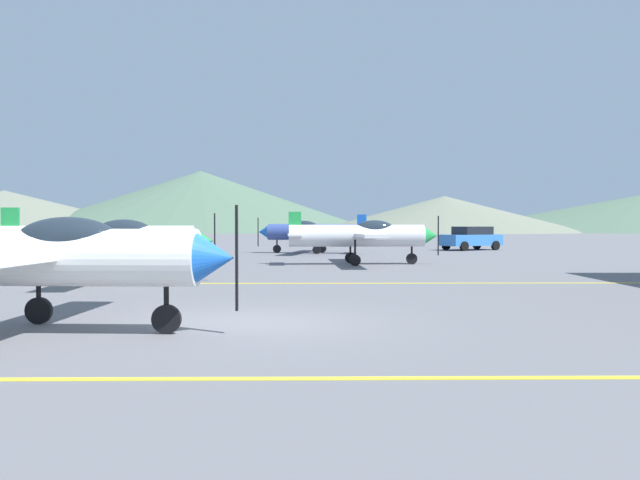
{
  "coord_description": "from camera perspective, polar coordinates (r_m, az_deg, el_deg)",
  "views": [
    {
      "loc": [
        1.1,
        -12.58,
        1.91
      ],
      "look_at": [
        1.46,
        14.0,
        1.2
      ],
      "focal_mm": 37.25,
      "sensor_mm": 36.0,
      "label": 1
    }
  ],
  "objects": [
    {
      "name": "car_sedan",
      "position": [
        46.67,
        12.86,
        0.18
      ],
      "size": [
        4.63,
        3.67,
        1.62
      ],
      "color": "#3372BF",
      "rests_on": "ground_plane"
    },
    {
      "name": "airplane_far",
      "position": [
        30.03,
        3.67,
        0.45
      ],
      "size": [
        6.91,
        7.96,
        2.39
      ],
      "color": "silver",
      "rests_on": "ground_plane"
    },
    {
      "name": "ground_plane",
      "position": [
        12.78,
        -5.75,
        -7.08
      ],
      "size": [
        400.0,
        400.0,
        0.0
      ],
      "primitive_type": "plane",
      "color": "slate"
    },
    {
      "name": "apron_line_far",
      "position": [
        20.76,
        -3.82,
        -3.74
      ],
      "size": [
        80.0,
        0.16,
        0.01
      ],
      "primitive_type": "cube",
      "color": "yellow",
      "rests_on": "ground_plane"
    },
    {
      "name": "hill_left",
      "position": [
        154.81,
        -25.48,
        2.27
      ],
      "size": [
        68.81,
        68.81,
        8.61
      ],
      "primitive_type": "cone",
      "color": "slate",
      "rests_on": "ground_plane"
    },
    {
      "name": "airplane_near",
      "position": [
        12.42,
        -23.16,
        -1.22
      ],
      "size": [
        6.92,
        7.97,
        2.39
      ],
      "color": "white",
      "rests_on": "ground_plane"
    },
    {
      "name": "apron_line_near",
      "position": [
        8.34,
        -8.51,
        -11.71
      ],
      "size": [
        80.0,
        0.16,
        0.01
      ],
      "primitive_type": "cube",
      "color": "yellow",
      "rests_on": "ground_plane"
    },
    {
      "name": "airplane_mid",
      "position": [
        22.47,
        -17.85,
        0.01
      ],
      "size": [
        6.89,
        7.94,
        2.39
      ],
      "color": "white",
      "rests_on": "ground_plane"
    },
    {
      "name": "hill_centerleft",
      "position": [
        151.54,
        -10.21,
        3.33
      ],
      "size": [
        78.86,
        78.86,
        13.42
      ],
      "primitive_type": "cone",
      "color": "#4C6651",
      "rests_on": "ground_plane"
    },
    {
      "name": "airplane_back",
      "position": [
        40.89,
        -0.65,
        0.74
      ],
      "size": [
        6.98,
        7.97,
        2.39
      ],
      "color": "#33478C",
      "rests_on": "ground_plane"
    },
    {
      "name": "hill_centerright",
      "position": [
        134.56,
        10.64,
        2.21
      ],
      "size": [
        54.05,
        54.05,
        7.13
      ],
      "primitive_type": "cone",
      "color": "slate",
      "rests_on": "ground_plane"
    }
  ]
}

